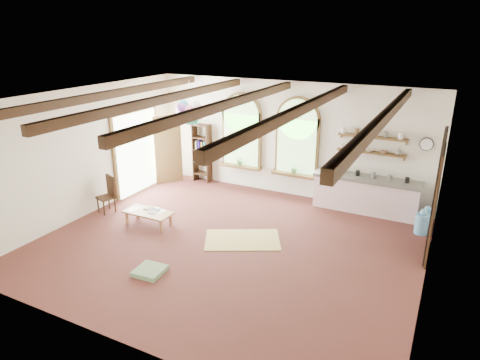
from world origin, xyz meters
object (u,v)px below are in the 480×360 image
Objects in this scene: balloon_cluster at (190,113)px; coffee_table at (148,213)px; kitchen_counter at (365,194)px; side_chair at (107,202)px.

coffee_table is at bearing -84.88° from balloon_cluster.
balloon_cluster reaches higher than kitchen_counter.
side_chair is at bearing -119.88° from balloon_cluster.
kitchen_counter is 2.25× the size of coffee_table.
kitchen_counter is 6.68m from side_chair.
coffee_table is 1.23× the size of side_chair.
kitchen_counter is 2.31× the size of balloon_cluster.
balloon_cluster is at bearing 95.12° from coffee_table.
coffee_table is (-4.50, -3.19, -0.18)m from kitchen_counter.
balloon_cluster reaches higher than side_chair.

